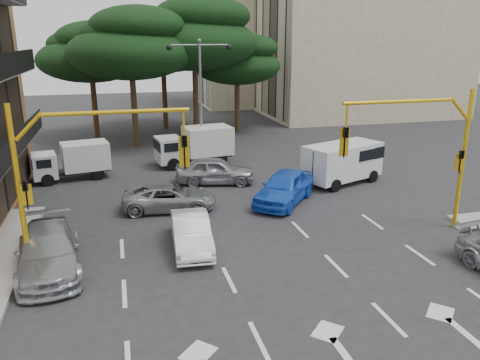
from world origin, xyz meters
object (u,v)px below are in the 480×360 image
at_px(car_silver_cross_a, 170,198).
at_px(car_silver_wagon, 49,251).
at_px(box_truck_b, 195,146).
at_px(car_white_hatch, 191,232).
at_px(van_white, 342,163).
at_px(signal_mast_right, 428,143).
at_px(box_truck_a, 72,162).
at_px(car_silver_cross_b, 215,170).
at_px(car_blue_compact, 284,187).
at_px(street_lamp_center, 200,80).
at_px(signal_mast_left, 74,165).

bearing_deg(car_silver_cross_a, car_silver_wagon, 143.64).
distance_m(car_silver_wagon, box_truck_b, 15.12).
distance_m(car_white_hatch, van_white, 11.70).
height_order(signal_mast_right, box_truck_a, signal_mast_right).
height_order(car_white_hatch, box_truck_a, box_truck_a).
height_order(car_silver_cross_b, box_truck_b, box_truck_b).
xyz_separation_m(signal_mast_right, car_blue_compact, (-4.28, 4.97, -3.08)).
bearing_deg(box_truck_a, signal_mast_right, -140.03).
bearing_deg(car_silver_cross_b, box_truck_a, 83.35).
height_order(street_lamp_center, box_truck_b, street_lamp_center).
height_order(car_blue_compact, box_truck_a, box_truck_a).
bearing_deg(car_white_hatch, signal_mast_left, -164.22).
xyz_separation_m(signal_mast_left, car_blue_compact, (9.33, 4.97, -3.08)).
bearing_deg(street_lamp_center, box_truck_a, -166.02).
relative_size(car_silver_cross_b, box_truck_a, 1.03).
bearing_deg(street_lamp_center, car_white_hatch, -102.17).
relative_size(car_white_hatch, van_white, 0.88).
bearing_deg(signal_mast_left, signal_mast_right, 0.00).
bearing_deg(street_lamp_center, signal_mast_left, -115.91).
height_order(signal_mast_left, street_lamp_center, street_lamp_center).
bearing_deg(signal_mast_left, car_silver_cross_a, 56.00).
xyz_separation_m(car_white_hatch, car_silver_wagon, (-5.16, -0.51, 0.08)).
relative_size(signal_mast_right, box_truck_b, 1.21).
xyz_separation_m(signal_mast_right, street_lamp_center, (-6.80, 14.01, 1.54)).
distance_m(car_silver_wagon, van_white, 16.45).
relative_size(car_silver_cross_a, box_truck_a, 1.03).
bearing_deg(car_white_hatch, van_white, 37.39).
relative_size(car_silver_cross_b, box_truck_b, 0.90).
xyz_separation_m(car_silver_wagon, box_truck_a, (-0.03, 11.66, 0.32)).
bearing_deg(car_silver_wagon, signal_mast_left, -22.59).
xyz_separation_m(signal_mast_right, car_white_hatch, (-9.64, 0.86, -3.22)).
relative_size(van_white, box_truck_a, 1.06).
distance_m(car_silver_wagon, car_silver_cross_b, 11.75).
distance_m(signal_mast_right, box_truck_a, 19.30).
distance_m(street_lamp_center, car_silver_wagon, 16.51).
height_order(car_silver_wagon, car_silver_cross_b, car_silver_cross_b).
bearing_deg(car_silver_wagon, car_silver_cross_a, 40.00).
bearing_deg(car_silver_wagon, box_truck_b, 54.26).
distance_m(car_silver_cross_a, van_white, 10.23).
relative_size(car_white_hatch, car_silver_cross_b, 0.91).
height_order(car_silver_wagon, van_white, van_white).
xyz_separation_m(car_blue_compact, car_silver_cross_b, (-2.66, 4.10, -0.04)).
bearing_deg(signal_mast_right, car_silver_cross_b, 127.41).
bearing_deg(car_silver_cross_a, box_truck_a, 43.86).
relative_size(box_truck_a, box_truck_b, 0.87).
distance_m(signal_mast_right, car_silver_wagon, 15.14).
relative_size(signal_mast_left, street_lamp_center, 0.77).
bearing_deg(car_white_hatch, box_truck_a, 118.56).
xyz_separation_m(signal_mast_left, street_lamp_center, (6.80, 14.01, 1.54)).
bearing_deg(box_truck_a, car_white_hatch, -166.05).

